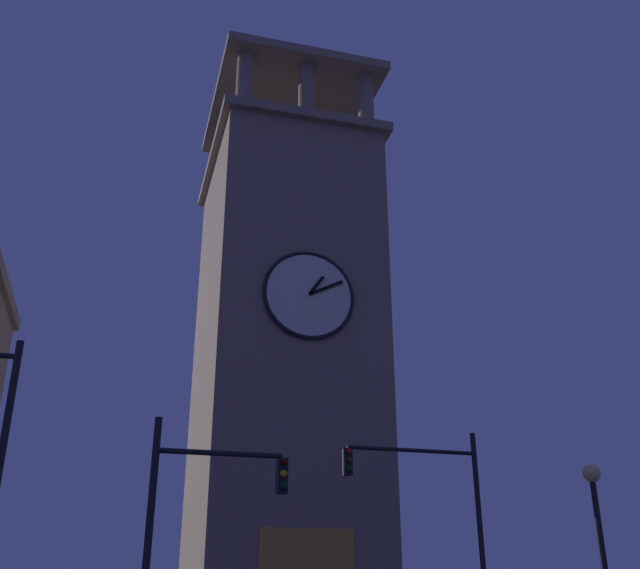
% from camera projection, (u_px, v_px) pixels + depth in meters
% --- Properties ---
extents(clocktower, '(7.24, 8.86, 26.56)m').
position_uv_depth(clocktower, '(283.00, 367.00, 30.50)').
color(clocktower, gray).
rests_on(clocktower, ground_plane).
extents(traffic_signal_mid, '(2.91, 0.41, 5.44)m').
position_uv_depth(traffic_signal_mid, '(196.00, 515.00, 15.16)').
color(traffic_signal_mid, black).
rests_on(traffic_signal_mid, ground_plane).
extents(traffic_signal_far, '(4.20, 0.41, 6.49)m').
position_uv_depth(traffic_signal_far, '(439.00, 508.00, 21.16)').
color(traffic_signal_far, black).
rests_on(traffic_signal_far, ground_plane).
extents(street_lamp, '(0.44, 0.44, 4.82)m').
position_uv_depth(street_lamp, '(599.00, 527.00, 16.91)').
color(street_lamp, black).
rests_on(street_lamp, ground_plane).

